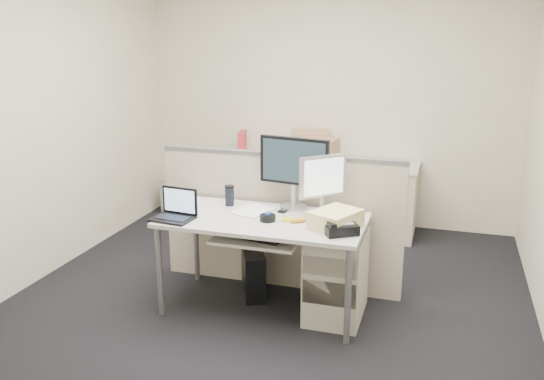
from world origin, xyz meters
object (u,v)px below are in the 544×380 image
(desk_phone, at_px, (340,228))
(monitor_main, at_px, (294,173))
(laptop, at_px, (172,206))
(desk, at_px, (263,226))

(desk_phone, bearing_deg, monitor_main, 103.06)
(monitor_main, distance_m, desk_phone, 0.69)
(laptop, bearing_deg, desk, 27.04)
(desk, relative_size, desk_phone, 6.75)
(desk_phone, bearing_deg, laptop, 152.43)
(monitor_main, relative_size, desk_phone, 2.51)
(desk, relative_size, monitor_main, 2.69)
(monitor_main, bearing_deg, desk, -107.21)
(desk, xyz_separation_m, laptop, (-0.62, -0.24, 0.17))
(monitor_main, xyz_separation_m, desk_phone, (0.45, -0.46, -0.24))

